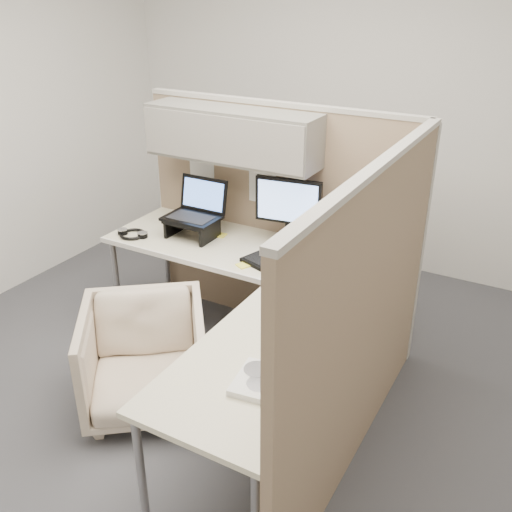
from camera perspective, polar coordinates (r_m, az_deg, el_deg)
The scene contains 18 objects.
ground at distance 3.70m, azimuth -3.33°, elevation -13.09°, with size 4.50×4.50×0.00m, color #3C3C42.
partition_back at distance 3.90m, azimuth 0.11°, elevation 7.50°, with size 2.00×0.36×1.63m.
partition_right at distance 2.87m, azimuth 10.97°, elevation -6.39°, with size 0.07×2.03×1.63m.
desk at distance 3.35m, azimuth -0.67°, elevation -3.40°, with size 2.00×1.98×0.73m.
office_chair at distance 3.44m, azimuth -11.08°, elevation -9.59°, with size 0.70×0.65×0.72m, color beige.
monitor_left at distance 3.70m, azimuth 3.23°, elevation 4.90°, with size 0.44×0.20×0.47m.
monitor_right at distance 3.39m, azimuth 10.52°, elevation 2.50°, with size 0.33×0.34×0.47m.
laptop_station at distance 3.93m, azimuth -6.16°, elevation 4.05°, with size 0.37×0.31×0.38m.
keyboard at distance 3.47m, azimuth 2.09°, elevation -1.30°, with size 0.50×0.17×0.02m, color black.
mouse at distance 3.31m, azimuth 8.09°, elevation -2.83°, with size 0.11×0.07×0.04m, color black.
travel_mug at distance 3.58m, azimuth 7.15°, elevation 0.54°, with size 0.07×0.07×0.16m.
soda_can_green at distance 3.26m, azimuth 10.19°, elevation -2.73°, with size 0.07×0.07×0.12m, color #B21E1E.
soda_can_silver at distance 3.47m, azimuth 8.31°, elevation -0.70°, with size 0.07×0.07×0.12m, color #1E3FA5.
sticky_note_c at distance 3.96m, azimuth -3.60°, elevation 2.10°, with size 0.08×0.08×0.01m, color #FAF041.
sticky_note_b at distance 3.53m, azimuth -1.27°, elevation -0.93°, with size 0.08×0.08×0.01m, color #FAF041.
headphones at distance 4.04m, azimuth -12.23°, elevation 2.17°, with size 0.23×0.21×0.03m.
paper_stack at distance 2.55m, azimuth 0.34°, elevation -12.38°, with size 0.24×0.29×0.03m.
desk_clock at distance 2.86m, azimuth 4.23°, elevation -7.15°, with size 0.06×0.09×0.08m.
Camera 1 is at (1.59, -2.41, 2.32)m, focal length 40.00 mm.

